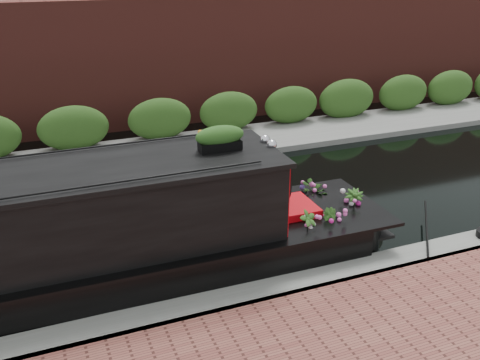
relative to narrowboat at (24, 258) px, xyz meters
name	(u,v)px	position (x,y,z in m)	size (l,w,h in m)	color
ground	(211,215)	(3.71, 1.93, -0.84)	(80.00, 80.00, 0.00)	black
near_bank_coping	(276,299)	(3.71, -1.37, -0.84)	(40.00, 0.60, 0.50)	gray
far_bank_path	(163,153)	(3.71, 6.13, -0.84)	(40.00, 2.40, 0.34)	gray
far_hedge	(155,144)	(3.71, 7.03, -0.84)	(40.00, 1.10, 2.80)	#2C521B
far_brick_wall	(141,125)	(3.71, 9.13, -0.84)	(40.00, 1.00, 8.00)	maroon
narrowboat	(24,258)	(0.00, 0.00, 0.00)	(12.08, 2.30, 2.84)	black
rope_fender	(372,224)	(6.49, 0.00, -0.66)	(0.37, 0.37, 0.35)	brown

